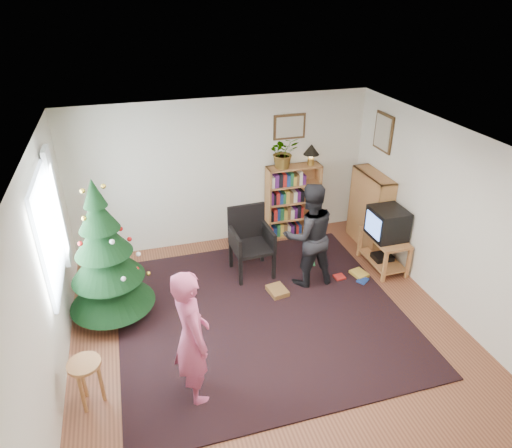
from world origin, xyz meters
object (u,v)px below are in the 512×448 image
object	(u,v)px
bookshelf_right	(370,209)
stool	(86,372)
crt_tv	(387,223)
bookshelf_back	(293,200)
armchair	(250,238)
tv_stand	(384,249)
person_standing	(192,337)
picture_back	(289,127)
potted_plant	(283,152)
christmas_tree	(106,264)
table_lamp	(311,151)
picture_right	(384,132)
person_by_chair	(309,235)

from	to	relation	value
bookshelf_right	stool	xyz separation A→B (m)	(-4.54, -2.25, -0.22)
crt_tv	bookshelf_back	bearing A→B (deg)	125.01
bookshelf_back	bookshelf_right	xyz separation A→B (m)	(1.13, -0.70, 0.00)
bookshelf_back	armchair	world-z (taller)	bookshelf_back
tv_stand	person_standing	xyz separation A→B (m)	(-3.31, -1.70, 0.48)
picture_back	crt_tv	size ratio (longest dim) A/B	1.02
potted_plant	christmas_tree	bearing A→B (deg)	-152.87
stool	christmas_tree	bearing A→B (deg)	79.41
christmas_tree	table_lamp	distance (m)	3.82
picture_back	stool	xyz separation A→B (m)	(-3.35, -3.09, -1.50)
christmas_tree	potted_plant	xyz separation A→B (m)	(2.94, 1.51, 0.72)
person_standing	table_lamp	size ratio (longest dim) A/B	4.46
tv_stand	crt_tv	world-z (taller)	crt_tv
tv_stand	person_standing	size ratio (longest dim) A/B	0.52
armchair	table_lamp	distance (m)	1.90
tv_stand	stool	world-z (taller)	stool
picture_right	bookshelf_back	distance (m)	1.90
bookshelf_right	crt_tv	distance (m)	0.76
bookshelf_right	stool	distance (m)	5.07
armchair	person_standing	distance (m)	2.55
picture_back	bookshelf_right	bearing A→B (deg)	-35.16
stool	tv_stand	bearing A→B (deg)	18.94
stool	person_standing	distance (m)	1.18
bookshelf_back	person_standing	size ratio (longest dim) A/B	0.81
picture_right	table_lamp	xyz separation A→B (m)	(-0.97, 0.59, -0.41)
tv_stand	stool	xyz separation A→B (m)	(-4.42, -1.52, 0.13)
christmas_tree	person_by_chair	size ratio (longest dim) A/B	1.26
christmas_tree	bookshelf_right	xyz separation A→B (m)	(4.27, 0.80, -0.18)
picture_right	bookshelf_right	bearing A→B (deg)	-140.03
bookshelf_right	stool	size ratio (longest dim) A/B	2.24
picture_back	person_standing	bearing A→B (deg)	-124.36
armchair	stool	bearing A→B (deg)	-141.91
bookshelf_back	tv_stand	xyz separation A→B (m)	(1.01, -1.44, -0.34)
picture_right	bookshelf_right	xyz separation A→B (m)	(-0.14, -0.11, -1.29)
bookshelf_right	crt_tv	xyz separation A→B (m)	(-0.12, -0.74, 0.12)
stool	picture_right	bearing A→B (deg)	26.85
person_standing	potted_plant	size ratio (longest dim) A/B	3.00
person_standing	person_by_chair	xyz separation A→B (m)	(1.99, 1.65, 0.00)
picture_right	crt_tv	bearing A→B (deg)	-106.87
christmas_tree	stool	bearing A→B (deg)	-100.59
picture_right	potted_plant	bearing A→B (deg)	158.09
christmas_tree	stool	distance (m)	1.53
picture_back	person_standing	world-z (taller)	picture_back
picture_right	crt_tv	xyz separation A→B (m)	(-0.26, -0.85, -1.16)
picture_back	bookshelf_back	bearing A→B (deg)	-66.61
picture_right	christmas_tree	distance (m)	4.63
picture_back	person_standing	size ratio (longest dim) A/B	0.34
picture_right	armchair	xyz separation A→B (m)	(-2.32, -0.34, -1.37)
picture_right	crt_tv	size ratio (longest dim) A/B	1.11
tv_stand	table_lamp	size ratio (longest dim) A/B	2.34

